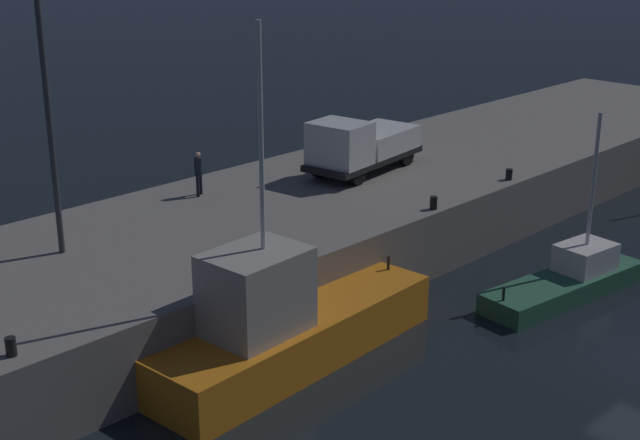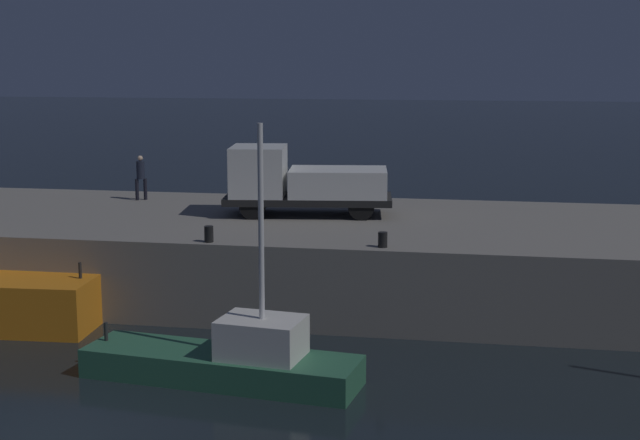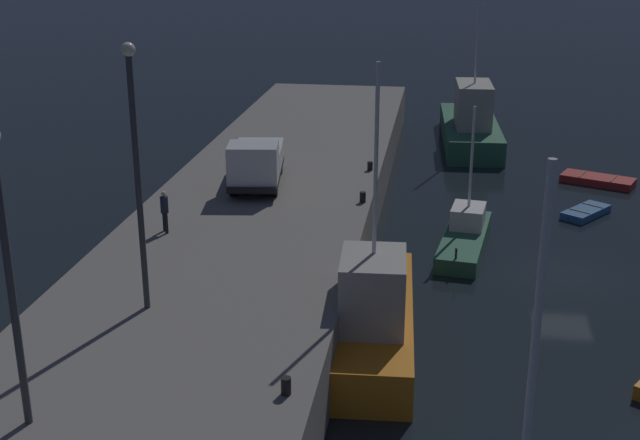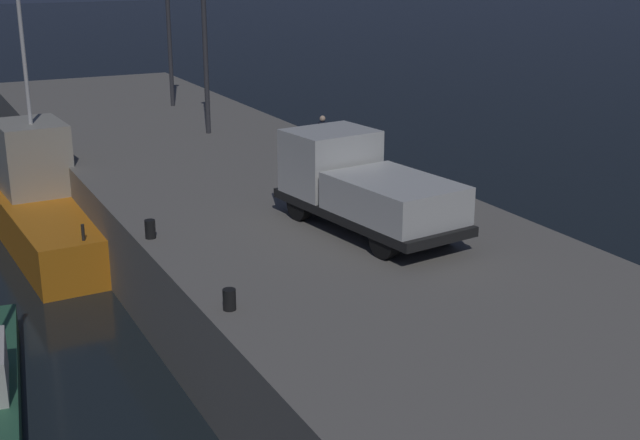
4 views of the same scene
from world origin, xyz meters
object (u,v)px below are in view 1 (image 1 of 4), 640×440
object	(u,v)px
fishing_trawler_red	(285,326)
dockworker	(199,171)
bollard_central	(11,347)
lamp_post_east	(47,101)
bollard_east	(509,174)
fishing_boat_orange	(569,279)
utility_truck	(360,145)
bollard_west	(434,203)

from	to	relation	value
fishing_trawler_red	dockworker	xyz separation A→B (m)	(3.84, 8.95, 2.32)
bollard_central	lamp_post_east	bearing A→B (deg)	49.91
bollard_east	dockworker	bearing A→B (deg)	144.25
fishing_trawler_red	lamp_post_east	bearing A→B (deg)	113.85
bollard_central	fishing_boat_orange	bearing A→B (deg)	-15.33
utility_truck	fishing_trawler_red	bearing A→B (deg)	-148.23
bollard_west	dockworker	bearing A→B (deg)	123.64
lamp_post_east	bollard_west	xyz separation A→B (m)	(12.14, -5.96, -4.79)
lamp_post_east	bollard_central	bearing A→B (deg)	-130.09
bollard_west	bollard_central	world-z (taller)	bollard_central
fishing_trawler_red	dockworker	world-z (taller)	fishing_trawler_red
bollard_west	bollard_east	distance (m)	5.32
dockworker	fishing_trawler_red	bearing A→B (deg)	-113.24
fishing_trawler_red	lamp_post_east	size ratio (longest dim) A/B	1.21
fishing_boat_orange	utility_truck	size ratio (longest dim) A/B	1.20
utility_truck	fishing_boat_orange	bearing A→B (deg)	-88.94
utility_truck	lamp_post_east	bearing A→B (deg)	177.45
fishing_trawler_red	bollard_east	world-z (taller)	fishing_trawler_red
fishing_boat_orange	bollard_west	xyz separation A→B (m)	(-1.97, 4.77, 2.28)
fishing_trawler_red	bollard_west	bearing A→B (deg)	8.30
fishing_boat_orange	dockworker	size ratio (longest dim) A/B	4.21
utility_truck	bollard_west	size ratio (longest dim) A/B	12.40
lamp_post_east	dockworker	world-z (taller)	lamp_post_east
fishing_trawler_red	bollard_central	size ratio (longest dim) A/B	20.95
fishing_boat_orange	utility_truck	xyz separation A→B (m)	(-0.19, 10.11, 3.23)
bollard_west	fishing_boat_orange	bearing A→B (deg)	-67.53
bollard_west	utility_truck	bearing A→B (deg)	71.48
fishing_boat_orange	bollard_central	xyz separation A→B (m)	(-18.81, 5.16, 2.28)
bollard_central	utility_truck	bearing A→B (deg)	14.89
bollard_west	bollard_central	xyz separation A→B (m)	(-16.84, 0.38, 0.00)
dockworker	bollard_east	size ratio (longest dim) A/B	3.84
lamp_post_east	bollard_east	world-z (taller)	lamp_post_east
fishing_trawler_red	dockworker	bearing A→B (deg)	66.76
dockworker	bollard_central	distance (m)	13.83
lamp_post_east	bollard_west	world-z (taller)	lamp_post_east
fishing_boat_orange	lamp_post_east	distance (m)	19.09
bollard_central	bollard_east	xyz separation A→B (m)	(22.15, -0.23, -0.02)
lamp_post_east	bollard_east	size ratio (longest dim) A/B	18.99
utility_truck	bollard_east	distance (m)	6.34
bollard_central	bollard_east	world-z (taller)	bollard_central
utility_truck	dockworker	distance (m)	7.26
dockworker	bollard_west	distance (m)	9.22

